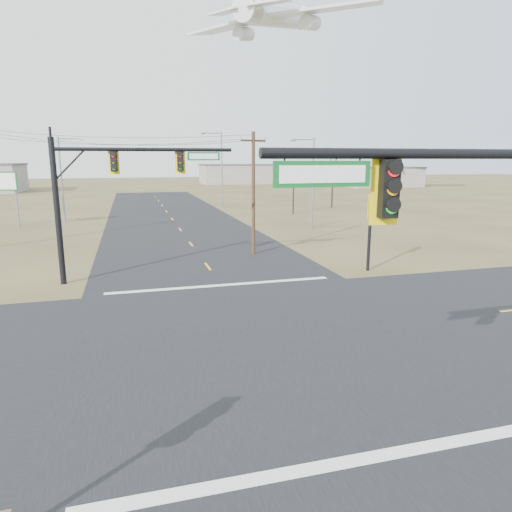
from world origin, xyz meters
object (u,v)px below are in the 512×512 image
at_px(bare_tree_c, 294,177).
at_px(bare_tree_d, 333,162).
at_px(highway_sign, 3,188).
at_px(streetlight_c, 63,175).
at_px(mast_arm_far, 112,180).
at_px(streetlight_a, 311,178).
at_px(utility_pole_near, 253,192).
at_px(pedestal_signal_ne, 372,216).
at_px(streetlight_b, 220,166).

xyz_separation_m(bare_tree_c, bare_tree_d, (7.92, 6.01, 1.71)).
relative_size(highway_sign, streetlight_c, 0.61).
xyz_separation_m(streetlight_c, bare_tree_c, (25.87, 0.58, -0.50)).
bearing_deg(mast_arm_far, streetlight_a, 53.23).
xyz_separation_m(highway_sign, bare_tree_c, (30.92, 3.84, 0.58)).
bearing_deg(streetlight_a, mast_arm_far, -135.46).
xyz_separation_m(utility_pole_near, streetlight_a, (8.60, 10.63, 0.41)).
height_order(pedestal_signal_ne, streetlight_a, streetlight_a).
relative_size(mast_arm_far, streetlight_b, 0.93).
xyz_separation_m(mast_arm_far, utility_pole_near, (9.12, 4.79, -1.12)).
bearing_deg(streetlight_b, bare_tree_d, -35.60).
xyz_separation_m(utility_pole_near, bare_tree_d, (18.95, 28.10, 1.78)).
distance_m(pedestal_signal_ne, highway_sign, 35.49).
bearing_deg(streetlight_a, pedestal_signal_ne, -96.93).
relative_size(streetlight_b, bare_tree_d, 1.33).
bearing_deg(streetlight_b, mast_arm_far, -133.42).
bearing_deg(mast_arm_far, streetlight_b, 82.50).
relative_size(streetlight_b, bare_tree_c, 1.78).
bearing_deg(highway_sign, streetlight_b, 46.94).
bearing_deg(pedestal_signal_ne, streetlight_b, 81.20).
distance_m(mast_arm_far, pedestal_signal_ne, 14.82).
height_order(utility_pole_near, highway_sign, utility_pole_near).
bearing_deg(bare_tree_d, mast_arm_far, -130.47).
bearing_deg(bare_tree_c, streetlight_b, 128.16).
xyz_separation_m(utility_pole_near, streetlight_c, (-14.85, 21.52, 0.57)).
distance_m(streetlight_c, bare_tree_d, 34.45).
bearing_deg(highway_sign, streetlight_c, 51.02).
bearing_deg(mast_arm_far, bare_tree_c, 65.36).
distance_m(pedestal_signal_ne, streetlight_c, 34.72).
relative_size(streetlight_a, bare_tree_d, 1.12).
height_order(streetlight_b, bare_tree_c, streetlight_b).
height_order(mast_arm_far, bare_tree_c, mast_arm_far).
height_order(mast_arm_far, pedestal_signal_ne, mast_arm_far).
relative_size(streetlight_c, bare_tree_d, 1.16).
bearing_deg(mast_arm_far, highway_sign, 127.25).
relative_size(pedestal_signal_ne, streetlight_a, 0.54).
xyz_separation_m(mast_arm_far, highway_sign, (-10.77, 23.04, -1.62)).
bearing_deg(bare_tree_d, streetlight_c, -168.97).
height_order(streetlight_c, bare_tree_c, streetlight_c).
distance_m(utility_pole_near, bare_tree_c, 24.69).
bearing_deg(pedestal_signal_ne, bare_tree_d, 57.46).
relative_size(utility_pole_near, streetlight_c, 0.95).
relative_size(mast_arm_far, bare_tree_d, 1.24).
xyz_separation_m(utility_pole_near, bare_tree_c, (11.02, 22.09, 0.07)).
bearing_deg(utility_pole_near, mast_arm_far, -152.27).
height_order(pedestal_signal_ne, streetlight_c, streetlight_c).
height_order(highway_sign, streetlight_a, streetlight_a).
height_order(mast_arm_far, streetlight_c, streetlight_c).
height_order(mast_arm_far, highway_sign, mast_arm_far).
height_order(pedestal_signal_ne, highway_sign, highway_sign).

